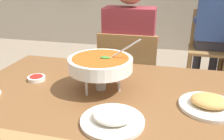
# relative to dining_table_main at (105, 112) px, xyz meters

# --- Properties ---
(dining_table_main) EXTENTS (1.32, 0.81, 0.76)m
(dining_table_main) POSITION_rel_dining_table_main_xyz_m (0.00, 0.00, 0.00)
(dining_table_main) COLOR brown
(dining_table_main) RESTS_ON ground_plane
(chair_diner_main) EXTENTS (0.44, 0.44, 0.90)m
(chair_diner_main) POSITION_rel_dining_table_main_xyz_m (-0.00, 0.69, -0.14)
(chair_diner_main) COLOR olive
(chair_diner_main) RESTS_ON ground_plane
(diner_main) EXTENTS (0.40, 0.45, 1.31)m
(diner_main) POSITION_rel_dining_table_main_xyz_m (0.00, 0.72, 0.10)
(diner_main) COLOR #2D2D38
(diner_main) RESTS_ON ground_plane
(curry_bowl) EXTENTS (0.33, 0.30, 0.26)m
(curry_bowl) POSITION_rel_dining_table_main_xyz_m (-0.02, 0.02, 0.24)
(curry_bowl) COLOR silver
(curry_bowl) RESTS_ON dining_table_main
(rice_plate) EXTENTS (0.24, 0.24, 0.06)m
(rice_plate) POSITION_rel_dining_table_main_xyz_m (0.10, -0.24, 0.13)
(rice_plate) COLOR white
(rice_plate) RESTS_ON dining_table_main
(appetizer_plate) EXTENTS (0.24, 0.24, 0.06)m
(appetizer_plate) POSITION_rel_dining_table_main_xyz_m (0.46, -0.05, 0.13)
(appetizer_plate) COLOR white
(appetizer_plate) RESTS_ON dining_table_main
(sauce_dish) EXTENTS (0.09, 0.09, 0.02)m
(sauce_dish) POSITION_rel_dining_table_main_xyz_m (-0.38, 0.04, 0.13)
(sauce_dish) COLOR white
(sauce_dish) RESTS_ON dining_table_main
(chair_bg_middle) EXTENTS (0.47, 0.47, 0.90)m
(chair_bg_middle) POSITION_rel_dining_table_main_xyz_m (0.76, 2.04, -0.14)
(chair_bg_middle) COLOR olive
(chair_bg_middle) RESTS_ON ground_plane
(patron_bg_middle) EXTENTS (0.40, 0.45, 1.31)m
(patron_bg_middle) POSITION_rel_dining_table_main_xyz_m (0.77, 1.99, 0.10)
(patron_bg_middle) COLOR #2D2D38
(patron_bg_middle) RESTS_ON ground_plane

